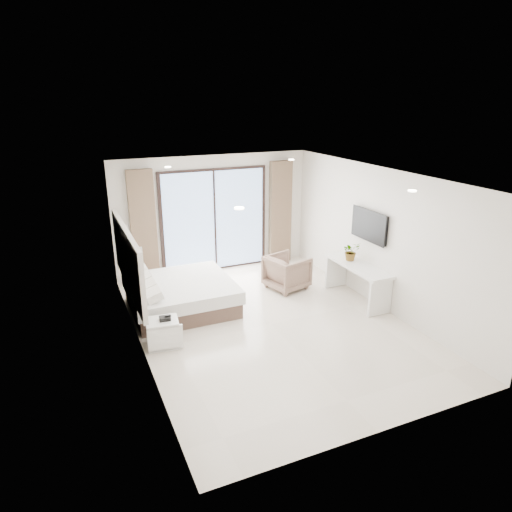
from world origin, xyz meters
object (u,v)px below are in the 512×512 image
at_px(nightstand, 163,333).
at_px(console_desk, 357,274).
at_px(armchair, 287,271).
at_px(bed, 180,295).

distance_m(nightstand, console_desk, 4.02).
xyz_separation_m(console_desk, armchair, (-1.01, 1.10, -0.17)).
distance_m(bed, nightstand, 1.42).
bearing_deg(nightstand, console_desk, 11.42).
height_order(nightstand, console_desk, console_desk).
bearing_deg(armchair, console_desk, -152.71).
xyz_separation_m(nightstand, armchair, (2.99, 1.34, 0.16)).
height_order(console_desk, armchair, armchair).
bearing_deg(nightstand, armchair, 32.11).
xyz_separation_m(bed, nightstand, (-0.63, -1.27, -0.05)).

